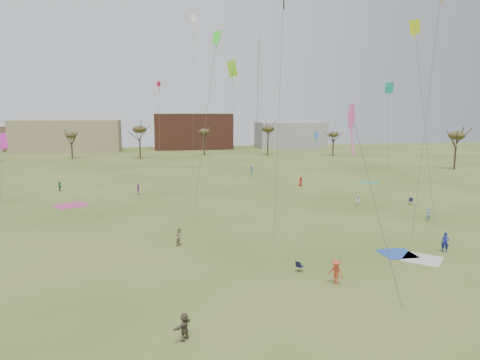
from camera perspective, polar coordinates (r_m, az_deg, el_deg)
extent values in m
plane|color=#374E18|center=(33.50, 4.18, -12.50)|extent=(260.00, 260.00, 0.00)
imported|color=navy|center=(42.37, 25.59, -7.48)|extent=(0.78, 0.74, 1.80)
imported|color=#92885C|center=(40.62, -8.03, -7.44)|extent=(0.96, 1.03, 1.69)
imported|color=brown|center=(24.72, -7.42, -18.71)|extent=(1.28, 1.39, 1.55)
imported|color=#C34524|center=(32.24, 12.61, -11.83)|extent=(1.23, 1.36, 1.83)
imported|color=#6A90B0|center=(53.63, 23.72, -4.17)|extent=(0.61, 0.43, 1.56)
imported|color=#AE48AC|center=(66.47, -13.36, -1.20)|extent=(0.50, 1.03, 1.69)
imported|color=white|center=(58.62, 15.39, -2.69)|extent=(0.91, 0.94, 1.53)
imported|color=#297B4F|center=(73.56, -22.82, -0.79)|extent=(0.93, 1.41, 1.46)
imported|color=maroon|center=(73.19, 8.05, -0.21)|extent=(0.86, 0.73, 1.50)
imported|color=#1E518D|center=(86.43, 1.51, 1.31)|extent=(1.01, 1.21, 1.63)
cube|color=#2549A1|center=(40.55, 20.12, -9.18)|extent=(2.87, 2.87, 0.03)
cube|color=beige|center=(39.90, 23.06, -9.65)|extent=(4.18, 4.18, 0.03)
cube|color=#B43773|center=(61.65, -21.52, -3.16)|extent=(5.18, 5.18, 0.03)
cube|color=#379964|center=(79.62, 16.71, -0.31)|extent=(4.67, 4.67, 0.03)
cube|color=#121534|center=(34.33, 7.95, -11.28)|extent=(0.70, 0.70, 0.04)
cube|color=#121534|center=(34.07, 7.74, -11.02)|extent=(0.41, 0.48, 0.44)
cube|color=#121333|center=(62.45, 21.72, -2.63)|extent=(0.71, 0.71, 0.04)
cube|color=#121333|center=(62.63, 21.76, -2.39)|extent=(0.46, 0.43, 0.44)
cube|color=#34D625|center=(51.05, -3.14, 18.39)|extent=(0.80, 0.80, 1.58)
cube|color=#34D625|center=(50.96, -3.14, 17.78)|extent=(0.08, 0.08, 1.42)
cylinder|color=#4C4C51|center=(49.39, -4.64, 7.20)|extent=(3.04, 1.63, 19.75)
cone|color=#F54DAC|center=(26.23, 14.70, 8.20)|extent=(1.57, 0.11, 1.57)
cube|color=#F54DAC|center=(26.26, 14.61, 6.02)|extent=(0.08, 0.08, 2.57)
cylinder|color=#4C4C51|center=(26.47, 17.76, -4.07)|extent=(2.59, 2.28, 11.13)
cylinder|color=#4C4C51|center=(42.70, 23.54, 8.11)|extent=(3.21, 2.64, 22.54)
cube|color=yellow|center=(49.76, 22.20, 18.30)|extent=(0.72, 0.72, 1.41)
cube|color=yellow|center=(49.68, 22.16, 17.75)|extent=(0.08, 0.08, 1.27)
cylinder|color=#4C4C51|center=(47.45, 23.33, 6.58)|extent=(0.84, 4.34, 19.99)
cylinder|color=#4C4C51|center=(39.27, 5.19, 8.93)|extent=(2.37, 5.81, 22.73)
cone|color=blue|center=(70.08, 10.11, 5.89)|extent=(1.11, 0.08, 1.11)
cube|color=blue|center=(70.12, 10.10, 5.32)|extent=(0.08, 0.08, 1.82)
cylinder|color=#4C4C51|center=(69.56, 9.57, 2.66)|extent=(1.69, 1.19, 7.82)
cube|color=#DE27B8|center=(57.68, -28.96, 4.56)|extent=(0.92, 0.92, 1.80)
cube|color=#DE27B8|center=(57.72, -28.91, 3.94)|extent=(0.08, 0.08, 1.62)
cylinder|color=#4C4C51|center=(56.54, -29.12, 0.37)|extent=(0.05, 3.22, 8.08)
cube|color=#84DA24|center=(68.59, -1.04, 14.59)|extent=(1.27, 1.27, 2.50)
cube|color=#84DA24|center=(68.51, -1.04, 13.86)|extent=(0.08, 0.08, 2.25)
cylinder|color=#4C4C51|center=(66.01, -0.83, 6.94)|extent=(0.43, 4.60, 18.13)
cone|color=#C11438|center=(86.70, -10.72, 12.44)|extent=(1.02, 0.07, 1.02)
cube|color=#C11438|center=(86.66, -10.71, 12.01)|extent=(0.08, 0.08, 1.68)
cylinder|color=#4C4C51|center=(86.15, -10.66, 6.84)|extent=(0.36, 0.88, 16.91)
cube|color=teal|center=(84.14, 19.21, 11.49)|extent=(1.05, 1.05, 2.06)
cube|color=teal|center=(84.11, 19.19, 11.00)|extent=(0.08, 0.08, 1.86)
cylinder|color=#4C4C51|center=(84.64, 19.06, 6.11)|extent=(0.91, 0.82, 15.85)
cube|color=white|center=(77.84, -6.19, 20.54)|extent=(0.78, 0.78, 1.34)
cube|color=white|center=(77.69, -6.18, 19.98)|extent=(0.08, 0.08, 2.01)
cylinder|color=#4C4C51|center=(76.75, -6.25, 10.51)|extent=(0.55, 1.09, 27.10)
cylinder|color=#3A2B1E|center=(124.31, -21.41, 3.64)|extent=(0.40, 0.40, 4.32)
ellipsoid|color=#473D1E|center=(124.04, -21.52, 5.56)|extent=(3.02, 3.02, 1.58)
cylinder|color=#3A2B1E|center=(118.45, -13.13, 4.05)|extent=(0.40, 0.40, 5.40)
ellipsoid|color=#473D1E|center=(118.15, -13.22, 6.57)|extent=(3.78, 3.78, 1.98)
cylinder|color=#3A2B1E|center=(125.26, -4.77, 4.34)|extent=(0.40, 0.40, 4.68)
ellipsoid|color=#473D1E|center=(124.98, -4.80, 6.40)|extent=(3.28, 3.28, 1.72)
cylinder|color=#3A2B1E|center=(124.71, 3.71, 4.47)|extent=(0.40, 0.40, 5.28)
ellipsoid|color=#473D1E|center=(124.43, 3.73, 6.81)|extent=(3.70, 3.70, 1.94)
cylinder|color=#3A2B1E|center=(126.03, 12.25, 4.08)|extent=(0.40, 0.40, 4.20)
ellipsoid|color=#473D1E|center=(125.77, 12.31, 5.93)|extent=(2.94, 2.94, 1.54)
cylinder|color=#3A2B1E|center=(104.80, 26.64, 2.64)|extent=(0.40, 0.40, 5.04)
ellipsoid|color=#473D1E|center=(104.46, 26.83, 5.29)|extent=(3.53, 3.53, 1.85)
cube|color=#937F60|center=(147.60, -21.88, 5.45)|extent=(32.00, 14.00, 10.00)
cube|color=brown|center=(150.76, -6.34, 6.47)|extent=(26.00, 16.00, 12.00)
cube|color=gray|center=(155.96, 6.73, 5.99)|extent=(24.00, 12.00, 9.00)
cylinder|color=#9EA3A8|center=(160.10, 2.87, 11.30)|extent=(0.16, 0.16, 38.00)
cylinder|color=#9EA3A8|center=(160.53, 2.32, 11.30)|extent=(0.16, 0.16, 38.00)
cylinder|color=#9EA3A8|center=(159.01, 2.46, 11.32)|extent=(0.16, 0.16, 38.00)
cylinder|color=#9EA3A8|center=(162.05, 2.60, 18.57)|extent=(0.10, 0.10, 3.00)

